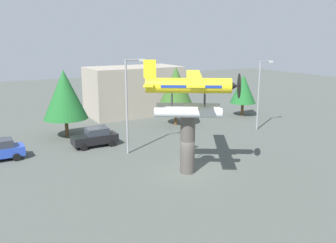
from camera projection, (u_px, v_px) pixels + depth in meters
ground_plane at (187, 172)px, 28.21m from camera, size 140.00×140.00×0.00m
display_pedestal at (188, 144)px, 27.70m from camera, size 1.10×1.10×4.52m
floatplane_monument at (190, 92)px, 26.81m from camera, size 7.00×9.37×4.00m
car_mid_black at (95, 137)px, 34.75m from camera, size 4.20×2.02×1.76m
streetlight_primary at (129, 100)px, 31.79m from camera, size 1.84×0.28×8.31m
streetlight_secondary at (260, 90)px, 40.23m from camera, size 1.84×0.28×7.61m
storefront_building at (134, 91)px, 48.81m from camera, size 11.98×6.47×6.29m
tree_east at (65, 95)px, 37.20m from camera, size 4.48×4.48×6.91m
tree_center_back at (176, 86)px, 42.26m from camera, size 4.02×4.02×6.81m
tree_far_east at (243, 89)px, 47.52m from camera, size 3.31×3.31×5.40m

